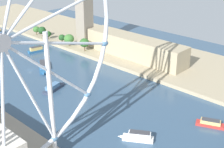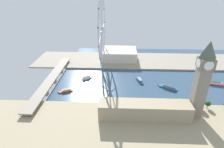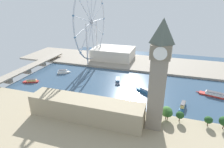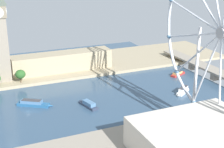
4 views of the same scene
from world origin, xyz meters
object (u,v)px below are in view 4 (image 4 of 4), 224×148
at_px(clock_tower, 0,33).
at_px(tour_boat_2, 183,91).
at_px(tour_boat_3, 33,103).
at_px(ferris_wheel, 221,34).
at_px(parliament_block, 62,62).
at_px(tour_boat_0, 88,104).
at_px(riverside_hall, 197,139).
at_px(river_bridge, 218,73).
at_px(tour_boat_6, 178,74).

relative_size(clock_tower, tour_boat_2, 4.59).
bearing_deg(tour_boat_3, ferris_wheel, -7.08).
bearing_deg(tour_boat_3, tour_boat_2, 21.37).
relative_size(parliament_block, tour_boat_2, 5.35).
xyz_separation_m(tour_boat_0, tour_boat_3, (-20.31, -42.35, 0.11)).
xyz_separation_m(parliament_block, ferris_wheel, (168.12, 64.63, 58.29)).
height_order(riverside_hall, river_bridge, riverside_hall).
bearing_deg(riverside_hall, river_bridge, 134.55).
bearing_deg(clock_tower, ferris_wheel, 38.31).
bearing_deg(riverside_hall, parliament_block, -170.47).
xyz_separation_m(river_bridge, tour_boat_0, (10.21, -146.70, -4.55)).
bearing_deg(tour_boat_0, parliament_block, -17.41).
xyz_separation_m(clock_tower, tour_boat_0, (87.19, 58.02, -49.24)).
relative_size(riverside_hall, tour_boat_0, 2.99).
bearing_deg(tour_boat_3, river_bridge, 29.98).
bearing_deg(tour_boat_2, riverside_hall, 26.83).
height_order(river_bridge, tour_boat_2, river_bridge).
distance_m(clock_tower, ferris_wheel, 205.59).
bearing_deg(ferris_wheel, tour_boat_0, -136.83).
distance_m(riverside_hall, river_bridge, 154.63).
bearing_deg(parliament_block, clock_tower, -83.07).
xyz_separation_m(river_bridge, tour_boat_6, (-26.82, -30.81, -4.80)).
bearing_deg(tour_boat_6, riverside_hall, -143.37).
bearing_deg(ferris_wheel, tour_boat_6, 156.91).
bearing_deg(tour_boat_2, parliament_block, -81.98).
distance_m(river_bridge, tour_boat_0, 147.13).
distance_m(riverside_hall, tour_boat_0, 105.34).
height_order(ferris_wheel, riverside_hall, ferris_wheel).
xyz_separation_m(ferris_wheel, tour_boat_6, (-110.40, 47.06, -69.38)).
bearing_deg(ferris_wheel, riverside_hall, -52.42).
bearing_deg(tour_boat_3, clock_tower, 136.22).
xyz_separation_m(riverside_hall, tour_boat_0, (-98.17, -36.60, -10.93)).
distance_m(ferris_wheel, tour_boat_0, 122.07).
height_order(clock_tower, tour_boat_2, clock_tower).
bearing_deg(clock_tower, riverside_hall, 27.04).
bearing_deg(parliament_block, tour_boat_6, 62.67).
xyz_separation_m(ferris_wheel, tour_boat_2, (-66.18, 22.03, -68.75)).
height_order(parliament_block, tour_boat_6, parliament_block).
height_order(riverside_hall, tour_boat_2, riverside_hall).
height_order(clock_tower, parliament_block, clock_tower).
height_order(clock_tower, tour_boat_6, clock_tower).
xyz_separation_m(parliament_block, tour_boat_2, (101.94, 86.67, -10.46)).
height_order(tour_boat_2, tour_boat_6, tour_boat_2).
distance_m(tour_boat_0, tour_boat_6, 121.66).
bearing_deg(tour_boat_2, river_bridge, 164.95).
bearing_deg(river_bridge, tour_boat_3, -93.06).
relative_size(clock_tower, ferris_wheel, 0.70).
height_order(ferris_wheel, tour_boat_6, ferris_wheel).
distance_m(parliament_block, ferris_wheel, 189.31).
height_order(ferris_wheel, tour_boat_2, ferris_wheel).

